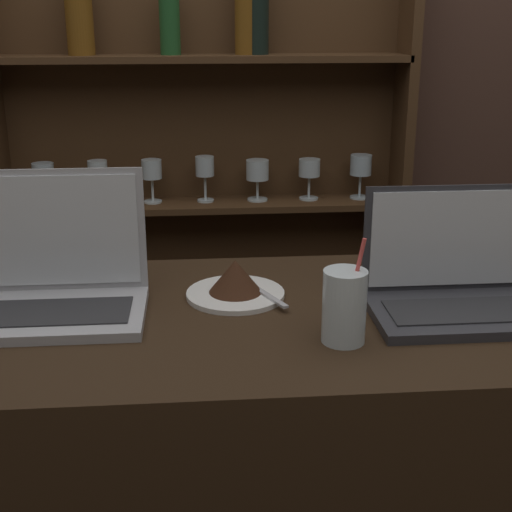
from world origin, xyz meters
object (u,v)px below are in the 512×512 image
object	(u,v)px
cake_plate	(236,282)
water_glass	(344,306)
laptop_near	(53,281)
laptop_far	(460,285)

from	to	relation	value
cake_plate	water_glass	xyz separation A→B (m)	(0.17, -0.22, 0.03)
water_glass	laptop_near	bearing A→B (deg)	161.18
water_glass	laptop_far	bearing A→B (deg)	25.11
laptop_far	cake_plate	bearing A→B (deg)	166.05
laptop_near	water_glass	size ratio (longest dim) A/B	1.85
laptop_near	cake_plate	size ratio (longest dim) A/B	1.75
cake_plate	water_glass	distance (m)	0.28
laptop_near	laptop_far	distance (m)	0.75
laptop_far	water_glass	distance (m)	0.27
laptop_near	water_glass	bearing A→B (deg)	-18.82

